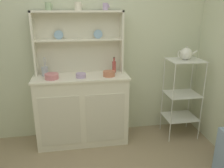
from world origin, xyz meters
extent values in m
cube|color=beige|center=(0.00, 1.62, 1.25)|extent=(3.84, 0.05, 2.50)
cube|color=silver|center=(-0.07, 1.37, 0.45)|extent=(1.14, 0.42, 0.91)
cube|color=beige|center=(-0.34, 1.16, 0.41)|extent=(0.48, 0.01, 0.64)
cube|color=beige|center=(0.20, 1.16, 0.41)|extent=(0.48, 0.01, 0.64)
cube|color=white|center=(-0.07, 1.37, 0.90)|extent=(1.17, 0.45, 0.02)
cube|color=silver|center=(-0.07, 1.57, 1.29)|extent=(1.09, 0.02, 0.77)
cube|color=silver|center=(-0.60, 1.49, 1.29)|extent=(0.02, 0.18, 0.77)
cube|color=silver|center=(0.47, 1.49, 1.29)|extent=(0.02, 0.18, 0.77)
cube|color=silver|center=(-0.07, 1.49, 1.33)|extent=(1.05, 0.16, 0.02)
cube|color=silver|center=(-0.07, 1.49, 1.67)|extent=(1.09, 0.18, 0.02)
cylinder|color=#8EB2D1|center=(-0.31, 1.53, 1.39)|extent=(0.11, 0.03, 0.11)
cylinder|color=#8EB2D1|center=(0.17, 1.53, 1.39)|extent=(0.11, 0.03, 0.11)
cylinder|color=silver|center=(1.06, 1.13, 0.54)|extent=(0.01, 0.01, 1.08)
cylinder|color=silver|center=(1.47, 1.13, 0.54)|extent=(0.01, 0.01, 1.08)
cylinder|color=silver|center=(1.06, 1.47, 0.54)|extent=(0.01, 0.01, 1.08)
cylinder|color=silver|center=(1.47, 1.47, 0.54)|extent=(0.01, 0.01, 1.08)
cube|color=silver|center=(1.26, 1.30, 1.07)|extent=(0.43, 0.35, 0.01)
cube|color=silver|center=(1.26, 1.30, 0.61)|extent=(0.43, 0.35, 0.01)
cube|color=silver|center=(1.26, 1.30, 0.27)|extent=(0.43, 0.35, 0.01)
cylinder|color=#9EB78E|center=(-0.40, 1.49, 1.72)|extent=(0.07, 0.07, 0.09)
torus|color=#9EB78E|center=(-0.36, 1.49, 1.73)|extent=(0.01, 0.05, 0.05)
cylinder|color=silver|center=(-0.06, 1.49, 1.73)|extent=(0.08, 0.08, 0.09)
torus|color=silver|center=(-0.01, 1.49, 1.73)|extent=(0.01, 0.05, 0.05)
cylinder|color=#B79ECC|center=(0.26, 1.49, 1.72)|extent=(0.06, 0.06, 0.08)
torus|color=#B79ECC|center=(0.30, 1.49, 1.73)|extent=(0.01, 0.05, 0.05)
cylinder|color=#D17A84|center=(-0.41, 1.29, 0.94)|extent=(0.16, 0.16, 0.06)
cylinder|color=#B79ECC|center=(-0.07, 1.29, 0.93)|extent=(0.12, 0.12, 0.05)
cylinder|color=#C67556|center=(0.27, 1.29, 0.94)|extent=(0.15, 0.15, 0.06)
cylinder|color=#B74C47|center=(0.36, 1.45, 0.98)|extent=(0.05, 0.05, 0.14)
cylinder|color=#B74C47|center=(0.36, 1.45, 1.08)|extent=(0.02, 0.02, 0.05)
cylinder|color=#4C382D|center=(0.36, 1.45, 1.11)|extent=(0.03, 0.03, 0.01)
cylinder|color=#B2B7C6|center=(-0.50, 1.45, 0.96)|extent=(0.08, 0.08, 0.11)
cylinder|color=silver|center=(-0.49, 1.47, 1.04)|extent=(0.04, 0.02, 0.17)
ellipsoid|color=silver|center=(-0.49, 1.47, 1.13)|extent=(0.02, 0.01, 0.01)
cylinder|color=silver|center=(-0.50, 1.42, 1.04)|extent=(0.02, 0.01, 0.17)
ellipsoid|color=silver|center=(-0.50, 1.42, 1.13)|extent=(0.02, 0.01, 0.01)
cylinder|color=silver|center=(-0.50, 1.47, 1.04)|extent=(0.03, 0.01, 0.17)
ellipsoid|color=silver|center=(-0.50, 1.47, 1.13)|extent=(0.02, 0.01, 0.01)
sphere|color=white|center=(1.26, 1.30, 1.15)|extent=(0.15, 0.15, 0.15)
sphere|color=silver|center=(1.26, 1.30, 1.24)|extent=(0.02, 0.02, 0.02)
cylinder|color=white|center=(1.37, 1.30, 1.16)|extent=(0.09, 0.02, 0.07)
torus|color=white|center=(1.17, 1.30, 1.15)|extent=(0.01, 0.10, 0.10)
camera|label=1|loc=(-0.14, -1.40, 1.71)|focal=37.04mm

